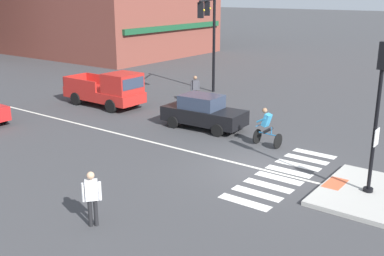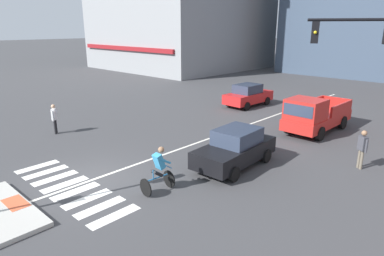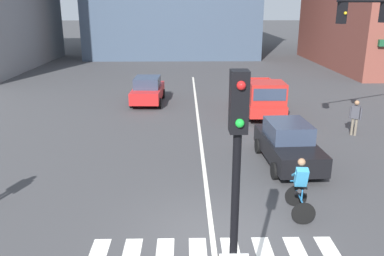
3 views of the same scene
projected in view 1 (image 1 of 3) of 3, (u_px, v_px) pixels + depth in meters
name	position (u px, v px, depth m)	size (l,w,h in m)	color
ground_plane	(262.00, 169.00, 17.60)	(300.00, 300.00, 0.00)	#3D3D3F
traffic_island	(368.00, 193.00, 15.33)	(4.02, 2.91, 0.15)	#B2AFA8
tactile_pad_front	(335.00, 183.00, 15.94)	(1.10, 0.60, 0.01)	#DB5B38
signal_pole	(378.00, 105.00, 14.46)	(0.44, 0.38, 4.89)	black
crosswalk_stripe_a	(245.00, 202.00, 14.86)	(0.44, 1.80, 0.01)	silver
crosswalk_stripe_b	(257.00, 193.00, 15.49)	(0.44, 1.80, 0.01)	silver
crosswalk_stripe_c	(268.00, 185.00, 16.12)	(0.44, 1.80, 0.01)	silver
crosswalk_stripe_d	(279.00, 178.00, 16.75)	(0.44, 1.80, 0.01)	silver
crosswalk_stripe_e	(289.00, 171.00, 17.38)	(0.44, 1.80, 0.01)	silver
crosswalk_stripe_f	(298.00, 165.00, 18.01)	(0.44, 1.80, 0.01)	silver
crosswalk_stripe_g	(307.00, 159.00, 18.65)	(0.44, 1.80, 0.01)	silver
crosswalk_stripe_h	(314.00, 154.00, 19.28)	(0.44, 1.80, 0.01)	silver
lane_centre_line	(85.00, 125.00, 23.30)	(0.14, 28.00, 0.01)	silver
traffic_light_mast	(210.00, 27.00, 27.95)	(5.62, 2.96, 6.23)	black
car_black_eastbound_mid	(203.00, 112.00, 22.66)	(2.00, 4.18, 1.64)	black
pickup_truck_red_eastbound_far	(109.00, 90.00, 26.80)	(2.12, 5.13, 2.08)	red
cyclist	(267.00, 127.00, 20.03)	(0.74, 1.14, 1.68)	black
pedestrian_at_curb_left	(92.00, 194.00, 13.10)	(0.44, 0.40, 1.67)	black
pedestrian_waiting_far_side	(195.00, 87.00, 27.62)	(0.46, 0.39, 1.67)	#6B6051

